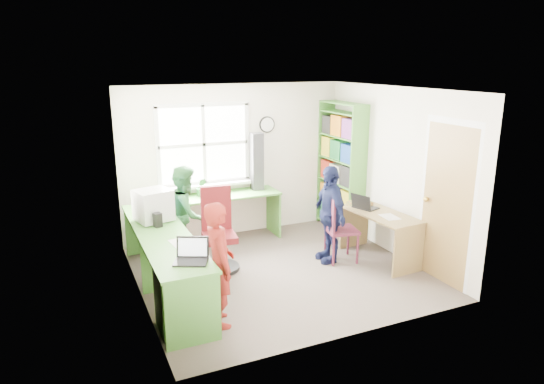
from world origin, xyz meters
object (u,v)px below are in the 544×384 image
at_px(wooden_chair, 337,226).
at_px(laptop_left, 192,256).
at_px(right_desk, 380,226).
at_px(person_green, 186,214).
at_px(bookshelf, 341,170).
at_px(person_red, 219,264).
at_px(l_desk, 188,265).
at_px(cd_tower, 257,162).
at_px(swivel_chair, 218,234).
at_px(person_navy, 330,214).
at_px(laptop_right, 364,205).
at_px(crt_monitor, 153,205).
at_px(potted_plant, 201,187).

relative_size(wooden_chair, laptop_left, 2.23).
distance_m(right_desk, person_green, 2.71).
height_order(bookshelf, person_red, bookshelf).
relative_size(l_desk, cd_tower, 3.27).
distance_m(swivel_chair, wooden_chair, 1.64).
bearing_deg(wooden_chair, laptop_left, -147.46).
bearing_deg(bookshelf, person_navy, -127.75).
bearing_deg(person_red, wooden_chair, -61.00).
bearing_deg(l_desk, right_desk, 2.26).
bearing_deg(l_desk, swivel_chair, 51.11).
height_order(l_desk, laptop_left, laptop_left).
bearing_deg(laptop_right, l_desk, 78.79).
height_order(laptop_right, person_red, person_red).
distance_m(laptop_left, person_navy, 2.40).
bearing_deg(l_desk, bookshelf, 26.43).
bearing_deg(person_red, swivel_chair, -13.41).
bearing_deg(laptop_left, swivel_chair, 87.53).
bearing_deg(laptop_left, person_navy, 48.84).
xyz_separation_m(wooden_chair, person_navy, (-0.09, 0.06, 0.17)).
xyz_separation_m(swivel_chair, person_navy, (1.49, -0.39, 0.20)).
relative_size(swivel_chair, crt_monitor, 2.22).
relative_size(laptop_right, person_green, 0.29).
bearing_deg(bookshelf, potted_plant, 172.71).
distance_m(cd_tower, person_red, 2.85).
relative_size(l_desk, right_desk, 2.41).
bearing_deg(potted_plant, person_navy, -44.09).
height_order(laptop_left, person_navy, person_navy).
relative_size(laptop_left, cd_tower, 0.47).
relative_size(swivel_chair, person_green, 0.82).
height_order(swivel_chair, laptop_left, swivel_chair).
xyz_separation_m(laptop_left, laptop_right, (2.77, 0.96, -0.07)).
bearing_deg(cd_tower, potted_plant, -176.00).
height_order(swivel_chair, person_green, person_green).
bearing_deg(person_green, potted_plant, -13.03).
bearing_deg(laptop_left, bookshelf, 59.30).
relative_size(bookshelf, person_navy, 1.53).
bearing_deg(person_navy, person_red, -57.75).
relative_size(laptop_left, potted_plant, 1.51).
bearing_deg(person_navy, crt_monitor, -96.98).
bearing_deg(laptop_left, laptop_right, 44.56).
height_order(person_green, person_navy, same).
relative_size(right_desk, cd_tower, 1.36).
distance_m(bookshelf, crt_monitor, 3.22).
height_order(swivel_chair, wooden_chair, swivel_chair).
bearing_deg(person_navy, l_desk, -75.05).
bearing_deg(swivel_chair, bookshelf, 24.05).
xyz_separation_m(swivel_chair, crt_monitor, (-0.82, 0.09, 0.48)).
height_order(right_desk, bookshelf, bookshelf).
xyz_separation_m(swivel_chair, laptop_right, (2.06, -0.38, 0.26)).
bearing_deg(right_desk, laptop_left, -170.65).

